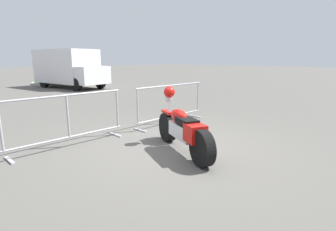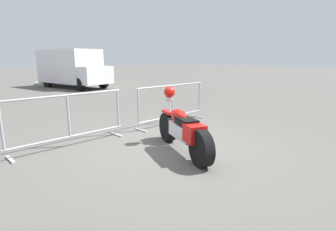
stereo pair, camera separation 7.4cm
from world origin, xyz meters
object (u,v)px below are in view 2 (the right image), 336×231
Objects in this scene: crowd_barrier_near at (69,120)px; delivery_van at (72,67)px; crowd_barrier_far at (172,103)px; motorcycle at (182,129)px.

delivery_van reaches higher than crowd_barrier_near.
crowd_barrier_near is at bearing 180.00° from crowd_barrier_far.
motorcycle is 2.29m from crowd_barrier_far.
crowd_barrier_near is 11.97m from delivery_van.
motorcycle is 13.19m from delivery_van.
crowd_barrier_near and crowd_barrier_far have the same top height.
crowd_barrier_far is 0.46× the size of delivery_van.
motorcycle reaches higher than crowd_barrier_near.
crowd_barrier_near is 0.46× the size of delivery_van.
motorcycle is 2.29m from crowd_barrier_near.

